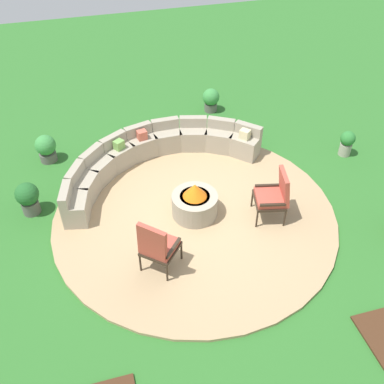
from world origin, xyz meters
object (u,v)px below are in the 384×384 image
at_px(fire_pit, 195,203).
at_px(potted_plant_4, 28,197).
at_px(curved_stone_bench, 152,155).
at_px(potted_plant_3, 211,99).
at_px(potted_plant_1, 347,142).
at_px(lounge_chair_front_left, 157,246).
at_px(lounge_chair_front_right, 275,194).
at_px(potted_plant_0, 46,148).

bearing_deg(fire_pit, potted_plant_4, 162.54).
distance_m(curved_stone_bench, potted_plant_3, 2.88).
distance_m(potted_plant_1, potted_plant_4, 7.01).
bearing_deg(potted_plant_3, curved_stone_bench, -133.79).
distance_m(lounge_chair_front_left, potted_plant_3, 5.55).
xyz_separation_m(lounge_chair_front_right, potted_plant_1, (2.48, 1.51, -0.27)).
relative_size(lounge_chair_front_left, potted_plant_0, 1.79).
bearing_deg(potted_plant_0, potted_plant_4, -102.56).
relative_size(fire_pit, curved_stone_bench, 0.20).
height_order(curved_stone_bench, potted_plant_3, curved_stone_bench).
bearing_deg(lounge_chair_front_right, potted_plant_1, -46.18).
bearing_deg(lounge_chair_front_left, potted_plant_0, 155.41).
relative_size(fire_pit, potted_plant_4, 1.27).
bearing_deg(potted_plant_0, potted_plant_3, 14.90).
bearing_deg(potted_plant_1, potted_plant_3, 131.24).
bearing_deg(lounge_chair_front_left, lounge_chair_front_right, 57.12).
distance_m(potted_plant_3, potted_plant_4, 5.40).
distance_m(lounge_chair_front_left, potted_plant_0, 4.21).
bearing_deg(potted_plant_3, potted_plant_1, -48.76).
relative_size(curved_stone_bench, potted_plant_3, 7.22).
distance_m(lounge_chair_front_left, potted_plant_4, 3.02).
height_order(lounge_chair_front_right, potted_plant_1, lounge_chair_front_right).
relative_size(curved_stone_bench, potted_plant_4, 6.44).
xyz_separation_m(potted_plant_1, potted_plant_4, (-7.01, -0.08, 0.05)).
bearing_deg(potted_plant_0, fire_pit, -44.42).
bearing_deg(potted_plant_4, lounge_chair_front_right, -17.57).
distance_m(lounge_chair_front_right, potted_plant_4, 4.75).
height_order(potted_plant_1, potted_plant_3, potted_plant_3).
bearing_deg(curved_stone_bench, potted_plant_0, 156.88).
relative_size(lounge_chair_front_right, potted_plant_4, 1.49).
xyz_separation_m(potted_plant_0, potted_plant_3, (4.23, 1.13, -0.00)).
bearing_deg(lounge_chair_front_right, potted_plant_0, 65.50).
bearing_deg(potted_plant_3, lounge_chair_front_right, -91.13).
relative_size(potted_plant_0, potted_plant_1, 1.06).
height_order(potted_plant_3, potted_plant_4, potted_plant_4).
xyz_separation_m(lounge_chair_front_left, potted_plant_1, (4.89, 2.21, -0.30)).
distance_m(potted_plant_0, potted_plant_4, 1.73).
bearing_deg(curved_stone_bench, potted_plant_1, -8.47).
distance_m(potted_plant_1, potted_plant_3, 3.64).
xyz_separation_m(curved_stone_bench, potted_plant_4, (-2.61, -0.73, 0.02)).
height_order(lounge_chair_front_right, potted_plant_4, lounge_chair_front_right).
distance_m(fire_pit, curved_stone_bench, 1.77).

